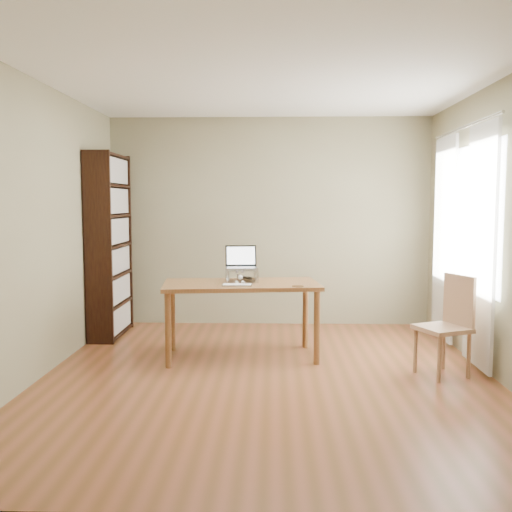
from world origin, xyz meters
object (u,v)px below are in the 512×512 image
(bookshelf, at_px, (110,245))
(laptop, at_px, (242,262))
(keyboard, at_px, (237,285))
(chair, at_px, (450,322))
(cat, at_px, (239,275))
(desk, at_px, (241,291))

(bookshelf, relative_size, laptop, 6.19)
(laptop, relative_size, keyboard, 1.18)
(keyboard, height_order, chair, chair)
(cat, bearing_deg, desk, -84.07)
(desk, height_order, keyboard, keyboard)
(desk, bearing_deg, keyboard, -103.21)
(desk, height_order, chair, chair)
(cat, bearing_deg, bookshelf, 142.13)
(laptop, bearing_deg, keyboard, -100.67)
(desk, bearing_deg, laptop, 83.46)
(desk, distance_m, keyboard, 0.24)
(chair, bearing_deg, cat, 136.75)
(cat, height_order, chair, same)
(laptop, xyz_separation_m, cat, (-0.03, -0.03, -0.13))
(desk, height_order, laptop, laptop)
(bookshelf, xyz_separation_m, laptop, (1.57, -0.76, -0.11))
(chair, bearing_deg, desk, 139.47)
(bookshelf, height_order, cat, bookshelf)
(cat, bearing_deg, chair, -29.98)
(laptop, height_order, chair, laptop)
(keyboard, bearing_deg, bookshelf, 144.50)
(cat, bearing_deg, keyboard, -99.46)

